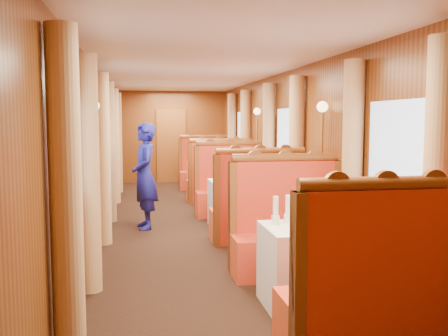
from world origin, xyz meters
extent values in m
cube|color=brown|center=(0.00, 5.97, 1.00)|extent=(0.80, 0.04, 2.00)
cube|color=white|center=(0.75, -3.50, 0.38)|extent=(1.05, 0.72, 0.75)
cube|color=red|center=(0.75, -4.45, 0.23)|extent=(1.30, 0.55, 0.45)
cube|color=red|center=(0.75, -4.67, 0.85)|extent=(1.30, 0.12, 0.80)
cylinder|color=brown|center=(0.75, -4.67, 1.29)|extent=(1.23, 0.10, 0.10)
cube|color=red|center=(0.75, -2.55, 0.23)|extent=(1.30, 0.55, 0.45)
cube|color=red|center=(0.75, -2.33, 0.85)|extent=(1.30, 0.12, 0.80)
cylinder|color=brown|center=(0.75, -2.33, 1.29)|extent=(1.23, 0.10, 0.10)
cube|color=white|center=(0.75, 0.00, 0.38)|extent=(1.05, 0.72, 0.75)
cube|color=red|center=(0.75, -0.95, 0.23)|extent=(1.30, 0.55, 0.45)
cube|color=red|center=(0.75, -1.17, 0.85)|extent=(1.30, 0.12, 0.80)
cylinder|color=brown|center=(0.75, -1.17, 1.29)|extent=(1.23, 0.10, 0.10)
cube|color=red|center=(0.75, 0.95, 0.23)|extent=(1.30, 0.55, 0.45)
cube|color=red|center=(0.75, 1.17, 0.85)|extent=(1.30, 0.12, 0.80)
cylinder|color=brown|center=(0.75, 1.17, 1.29)|extent=(1.23, 0.10, 0.10)
cube|color=white|center=(0.75, 3.50, 0.38)|extent=(1.05, 0.72, 0.75)
cube|color=red|center=(0.75, 2.55, 0.23)|extent=(1.30, 0.55, 0.45)
cube|color=red|center=(0.75, 2.33, 0.85)|extent=(1.30, 0.12, 0.80)
cylinder|color=brown|center=(0.75, 2.33, 1.29)|extent=(1.23, 0.10, 0.10)
cube|color=red|center=(0.75, 4.45, 0.23)|extent=(1.30, 0.55, 0.45)
cube|color=red|center=(0.75, 4.67, 0.85)|extent=(1.30, 0.12, 0.80)
cylinder|color=brown|center=(0.75, 4.67, 1.29)|extent=(1.23, 0.10, 0.10)
cube|color=silver|center=(0.64, -3.57, 0.76)|extent=(0.39, 0.33, 0.01)
cylinder|color=white|center=(1.02, -3.63, 0.76)|extent=(0.21, 0.21, 0.01)
cylinder|color=white|center=(0.35, -3.37, 0.79)|extent=(0.08, 0.08, 0.08)
cylinder|color=white|center=(0.35, -3.37, 0.92)|extent=(0.05, 0.05, 0.18)
cylinder|color=white|center=(0.49, -3.31, 0.79)|extent=(0.08, 0.08, 0.08)
cylinder|color=white|center=(0.49, -3.31, 0.92)|extent=(0.05, 0.05, 0.18)
cylinder|color=silver|center=(0.74, 0.00, 0.82)|extent=(0.06, 0.06, 0.14)
cylinder|color=silver|center=(0.76, 3.52, 0.82)|extent=(0.06, 0.06, 0.14)
cylinder|color=tan|center=(-1.38, -4.28, 1.18)|extent=(0.22, 0.22, 2.35)
cylinder|color=tan|center=(-1.38, -2.72, 1.18)|extent=(0.22, 0.22, 2.35)
cylinder|color=tan|center=(1.38, -4.28, 1.18)|extent=(0.22, 0.22, 2.35)
cylinder|color=tan|center=(1.38, -2.72, 1.18)|extent=(0.22, 0.22, 2.35)
cylinder|color=tan|center=(-1.38, -0.78, 1.18)|extent=(0.22, 0.22, 2.35)
cylinder|color=tan|center=(-1.38, 0.78, 1.18)|extent=(0.22, 0.22, 2.35)
cylinder|color=tan|center=(1.38, -0.78, 1.18)|extent=(0.22, 0.22, 2.35)
cylinder|color=tan|center=(1.38, 0.78, 1.18)|extent=(0.22, 0.22, 2.35)
cylinder|color=tan|center=(-1.38, 2.72, 1.18)|extent=(0.22, 0.22, 2.35)
cylinder|color=tan|center=(-1.38, 4.28, 1.18)|extent=(0.22, 0.22, 2.35)
cylinder|color=tan|center=(1.38, 2.72, 1.18)|extent=(0.22, 0.22, 2.35)
cylinder|color=tan|center=(1.38, 4.28, 1.18)|extent=(0.22, 0.22, 2.35)
cylinder|color=#BF8C3F|center=(-1.40, -1.75, 0.93)|extent=(0.04, 0.04, 1.85)
sphere|color=#FFD18C|center=(-1.40, -1.75, 1.88)|extent=(0.14, 0.14, 0.14)
cylinder|color=#BF8C3F|center=(1.40, -1.75, 0.93)|extent=(0.04, 0.04, 1.85)
sphere|color=#FFD18C|center=(1.40, -1.75, 1.88)|extent=(0.14, 0.14, 0.14)
cylinder|color=#BF8C3F|center=(-1.40, 1.75, 0.93)|extent=(0.04, 0.04, 1.85)
sphere|color=#FFD18C|center=(-1.40, 1.75, 1.88)|extent=(0.14, 0.14, 0.14)
cylinder|color=#BF8C3F|center=(1.40, 1.75, 0.93)|extent=(0.04, 0.04, 1.85)
sphere|color=#FFD18C|center=(1.40, 1.75, 1.88)|extent=(0.14, 0.14, 0.14)
imported|color=navy|center=(-0.80, 0.13, 0.83)|extent=(0.49, 0.66, 1.67)
cube|color=beige|center=(0.75, 0.82, 0.75)|extent=(0.40, 0.24, 0.55)
sphere|color=tan|center=(0.75, 0.82, 1.11)|extent=(0.20, 0.20, 0.20)
cube|color=beige|center=(0.75, 0.65, 0.52)|extent=(0.36, 0.30, 0.14)
camera|label=1|loc=(-0.89, -7.76, 1.72)|focal=40.00mm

